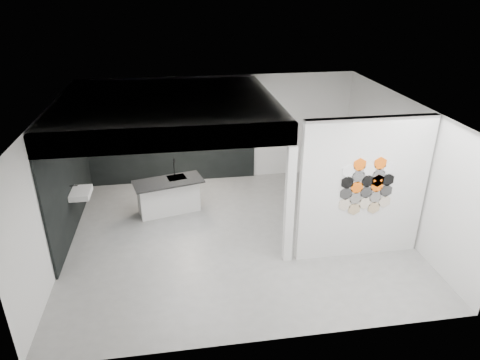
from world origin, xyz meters
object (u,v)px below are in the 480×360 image
wall_basin (81,193)px  kitchen_island (169,195)px  glass_bowl (227,131)px  bottle_dark (158,134)px  kettle (213,131)px  glass_vase (227,131)px  utensil_cup (135,136)px  partition_panel (363,190)px  stockpot (121,135)px

wall_basin → kitchen_island: 1.92m
glass_bowl → bottle_dark: 1.78m
kettle → glass_bowl: (0.36, 0.00, -0.03)m
glass_bowl → glass_vase: glass_vase is taller
utensil_cup → partition_panel: bearing=-41.1°
glass_vase → bottle_dark: (-1.78, 0.00, 0.01)m
glass_vase → kettle: bearing=180.0°
glass_vase → partition_panel: bearing=-61.8°
bottle_dark → utensil_cup: size_ratio=1.78×
bottle_dark → kitchen_island: bearing=-82.9°
kitchen_island → stockpot: 2.20m
glass_bowl → utensil_cup: 2.36m
kitchen_island → stockpot: (-1.12, 1.60, 1.00)m
partition_panel → wall_basin: bearing=161.8°
stockpot → utensil_cup: stockpot is taller
glass_vase → bottle_dark: size_ratio=0.90×
stockpot → bottle_dark: stockpot is taller
partition_panel → kitchen_island: bearing=148.2°
partition_panel → kettle: partition_panel is taller
wall_basin → stockpot: size_ratio=2.46×
wall_basin → bottle_dark: bottle_dark is taller
bottle_dark → partition_panel: bearing=-45.1°
stockpot → kettle: 2.34m
stockpot → kettle: size_ratio=1.31×
stockpot → bottle_dark: bearing=0.0°
bottle_dark → utensil_cup: bottle_dark is taller
glass_bowl → utensil_cup: glass_bowl is taller
partition_panel → stockpot: (-4.78, 3.87, 0.02)m
partition_panel → glass_vase: (-2.08, 3.87, -0.01)m
wall_basin → stockpot: 2.25m
stockpot → glass_vase: size_ratio=1.78×
glass_bowl → bottle_dark: bottle_dark is taller
kitchen_island → glass_vase: bearing=31.6°
bottle_dark → glass_bowl: bearing=0.0°
glass_vase → stockpot: bearing=180.0°
kettle → glass_vase: (0.36, 0.00, -0.01)m
kitchen_island → glass_vase: 2.45m
partition_panel → kettle: size_ratio=14.99×
partition_panel → glass_bowl: bearing=118.2°
glass_bowl → kettle: bearing=180.0°
partition_panel → bottle_dark: (-3.85, 3.87, -0.00)m
kitchen_island → partition_panel: bearing=-45.7°
stockpot → utensil_cup: bearing=0.0°
wall_basin → kettle: (3.03, 2.07, 0.55)m
wall_basin → stockpot: stockpot is taller
kitchen_island → glass_vase: (1.58, 1.60, 0.97)m
glass_vase → wall_basin: bearing=-148.7°
wall_basin → glass_bowl: bearing=31.3°
glass_vase → utensil_cup: glass_vase is taller
kitchen_island → glass_vase: glass_vase is taller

